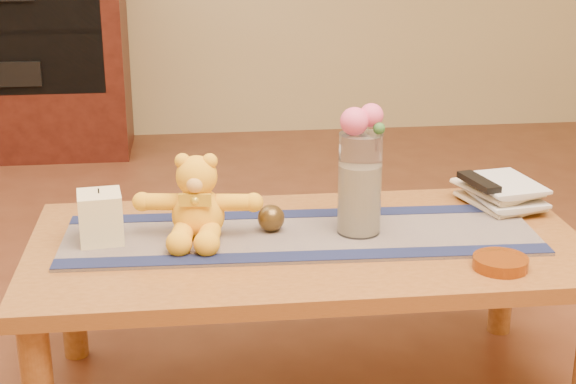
{
  "coord_description": "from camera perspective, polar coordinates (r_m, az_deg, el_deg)",
  "views": [
    {
      "loc": [
        -0.28,
        -2.0,
        1.27
      ],
      "look_at": [
        -0.05,
        0.0,
        0.58
      ],
      "focal_mm": 53.68,
      "sensor_mm": 36.0,
      "label": 1
    }
  ],
  "objects": [
    {
      "name": "glass_vase",
      "position": [
        2.17,
        4.78,
        0.54
      ],
      "size": [
        0.11,
        0.11,
        0.26
      ],
      "primitive_type": "cylinder",
      "color": "silver",
      "rests_on": "persian_runner"
    },
    {
      "name": "rose_right",
      "position": [
        2.13,
        5.54,
        5.07
      ],
      "size": [
        0.06,
        0.06,
        0.06
      ],
      "primitive_type": "sphere",
      "color": "#EE5485",
      "rests_on": "glass_vase"
    },
    {
      "name": "coffee_table_top",
      "position": [
        2.19,
        1.3,
        -3.67
      ],
      "size": [
        1.4,
        0.7,
        0.04
      ],
      "primitive_type": "cube",
      "color": "brown",
      "rests_on": "floor"
    },
    {
      "name": "candle_wick",
      "position": [
        2.16,
        -12.44,
        0.08
      ],
      "size": [
        0.0,
        0.0,
        0.01
      ],
      "primitive_type": "cylinder",
      "rotation": [
        0.0,
        0.0,
        0.13
      ],
      "color": "black",
      "rests_on": "pillar_candle"
    },
    {
      "name": "potpourri_fill",
      "position": [
        2.18,
        4.75,
        -0.44
      ],
      "size": [
        0.09,
        0.09,
        0.18
      ],
      "primitive_type": "cylinder",
      "color": "beige",
      "rests_on": "glass_vase"
    },
    {
      "name": "runner_border_far",
      "position": [
        2.33,
        0.52,
        -1.44
      ],
      "size": [
        1.2,
        0.1,
        0.0
      ],
      "primitive_type": "cube",
      "rotation": [
        0.0,
        0.0,
        -0.03
      ],
      "color": "#151D41",
      "rests_on": "persian_runner"
    },
    {
      "name": "media_cabinet",
      "position": [
        4.63,
        -18.24,
        9.08
      ],
      "size": [
        1.2,
        0.5,
        1.1
      ],
      "primitive_type": "cube",
      "color": "black",
      "rests_on": "floor"
    },
    {
      "name": "teddy_bear",
      "position": [
        2.16,
        -6.01,
        -0.36
      ],
      "size": [
        0.33,
        0.29,
        0.2
      ],
      "primitive_type": null,
      "rotation": [
        0.0,
        0.0,
        -0.14
      ],
      "color": "yellow",
      "rests_on": "persian_runner"
    },
    {
      "name": "runner_border_near",
      "position": [
        2.06,
        1.25,
        -4.25
      ],
      "size": [
        1.2,
        0.1,
        0.0
      ],
      "primitive_type": "cube",
      "rotation": [
        0.0,
        0.0,
        -0.03
      ],
      "color": "#151D41",
      "rests_on": "persian_runner"
    },
    {
      "name": "rose_left",
      "position": [
        2.11,
        4.42,
        4.69
      ],
      "size": [
        0.07,
        0.07,
        0.07
      ],
      "primitive_type": "sphere",
      "color": "#EE5485",
      "rests_on": "glass_vase"
    },
    {
      "name": "blue_flower_back",
      "position": [
        2.16,
        4.97,
        4.82
      ],
      "size": [
        0.04,
        0.04,
        0.04
      ],
      "primitive_type": "sphere",
      "color": "#49529F",
      "rests_on": "glass_vase"
    },
    {
      "name": "leaf_sprig",
      "position": [
        2.12,
        6.05,
        4.21
      ],
      "size": [
        0.03,
        0.03,
        0.03
      ],
      "primitive_type": "sphere",
      "color": "#33662D",
      "rests_on": "glass_vase"
    },
    {
      "name": "table_leg_bl",
      "position": [
        2.55,
        -14.16,
        -6.37
      ],
      "size": [
        0.07,
        0.07,
        0.41
      ],
      "primitive_type": "cylinder",
      "color": "brown",
      "rests_on": "floor"
    },
    {
      "name": "book_top",
      "position": [
        2.42,
        12.47,
        0.33
      ],
      "size": [
        0.2,
        0.25,
        0.02
      ],
      "primitive_type": "imported",
      "rotation": [
        0.0,
        0.0,
        0.17
      ],
      "color": "beige",
      "rests_on": "book_upper"
    },
    {
      "name": "blue_flower_side",
      "position": [
        2.14,
        3.99,
        4.49
      ],
      "size": [
        0.04,
        0.04,
        0.04
      ],
      "primitive_type": "sphere",
      "color": "#49529F",
      "rests_on": "glass_vase"
    },
    {
      "name": "persian_runner",
      "position": [
        2.2,
        0.86,
        -2.88
      ],
      "size": [
        1.21,
        0.39,
        0.01
      ],
      "primitive_type": "cube",
      "rotation": [
        0.0,
        0.0,
        -0.03
      ],
      "color": "#19163F",
      "rests_on": "coffee_table_top"
    },
    {
      "name": "book_bottom",
      "position": [
        2.43,
        12.27,
        -0.93
      ],
      "size": [
        0.22,
        0.26,
        0.02
      ],
      "primitive_type": "imported",
      "rotation": [
        0.0,
        0.0,
        0.27
      ],
      "color": "beige",
      "rests_on": "coffee_table_top"
    },
    {
      "name": "tv_remote",
      "position": [
        2.4,
        12.52,
        0.66
      ],
      "size": [
        0.08,
        0.17,
        0.02
      ],
      "primitive_type": "cube",
      "rotation": [
        0.0,
        0.0,
        0.22
      ],
      "color": "black",
      "rests_on": "book_top"
    },
    {
      "name": "pillar_candle",
      "position": [
        2.18,
        -12.32,
        -1.64
      ],
      "size": [
        0.12,
        0.12,
        0.13
      ],
      "primitive_type": "cube",
      "rotation": [
        0.0,
        0.0,
        0.13
      ],
      "color": "#F5EAB5",
      "rests_on": "persian_runner"
    },
    {
      "name": "book_upper",
      "position": [
        2.42,
        12.18,
        -0.08
      ],
      "size": [
        0.23,
        0.26,
        0.02
      ],
      "primitive_type": "imported",
      "rotation": [
        0.0,
        0.0,
        0.33
      ],
      "color": "beige",
      "rests_on": "book_lower"
    },
    {
      "name": "stereo_lower",
      "position": [
        4.52,
        -18.43,
        7.7
      ],
      "size": [
        0.42,
        0.28,
        0.12
      ],
      "primitive_type": "cube",
      "color": "black",
      "rests_on": "media_cabinet"
    },
    {
      "name": "bronze_ball",
      "position": [
        2.2,
        -1.13,
        -1.74
      ],
      "size": [
        0.09,
        0.09,
        0.07
      ],
      "primitive_type": "sphere",
      "rotation": [
        0.0,
        0.0,
        0.42
      ],
      "color": "#4E391A",
      "rests_on": "persian_runner"
    },
    {
      "name": "table_leg_br",
      "position": [
        2.69,
        14.09,
        -5.01
      ],
      "size": [
        0.07,
        0.07,
        0.41
      ],
      "primitive_type": "cylinder",
      "color": "brown",
      "rests_on": "floor"
    },
    {
      "name": "book_lower",
      "position": [
        2.43,
        12.45,
        -0.53
      ],
      "size": [
        0.19,
        0.24,
        0.02
      ],
      "primitive_type": "imported",
      "rotation": [
        0.0,
        0.0,
        0.13
      ],
      "color": "beige",
      "rests_on": "book_bottom"
    },
    {
      "name": "amber_dish",
      "position": [
        2.07,
        13.89,
        -4.57
      ],
      "size": [
        0.15,
        0.15,
        0.03
      ],
      "primitive_type": "cylinder",
      "rotation": [
        0.0,
        0.0,
        0.14
      ],
      "color": "#BF5914",
      "rests_on": "coffee_table_top"
    }
  ]
}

